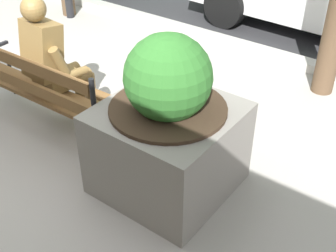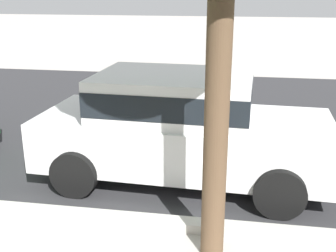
{
  "view_description": "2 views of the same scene",
  "coord_description": "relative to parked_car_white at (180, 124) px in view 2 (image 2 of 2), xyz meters",
  "views": [
    {
      "loc": [
        2.98,
        -2.1,
        2.56
      ],
      "look_at": [
        1.29,
        0.16,
        0.6
      ],
      "focal_mm": 46.92,
      "sensor_mm": 36.0,
      "label": 1
    },
    {
      "loc": [
        1.94,
        -1.42,
        2.71
      ],
      "look_at": [
        0.99,
        4.29,
        0.8
      ],
      "focal_mm": 45.44,
      "sensor_mm": 36.0,
      "label": 2
    }
  ],
  "objects": [
    {
      "name": "parked_car_white",
      "position": [
        0.0,
        0.0,
        0.0
      ],
      "size": [
        4.17,
        2.07,
        1.56
      ],
      "color": "silver",
      "rests_on": "ground"
    },
    {
      "name": "curb_stone",
      "position": [
        -1.17,
        -1.39,
        -0.78
      ],
      "size": [
        60.0,
        0.2,
        0.12
      ],
      "primitive_type": "cube",
      "color": "#B2AFA8",
      "rests_on": "ground"
    },
    {
      "name": "street_surface",
      "position": [
        -1.17,
        3.21,
        -0.84
      ],
      "size": [
        60.0,
        9.0,
        0.01
      ],
      "primitive_type": "cube",
      "color": "#2D2D30",
      "rests_on": "ground"
    }
  ]
}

